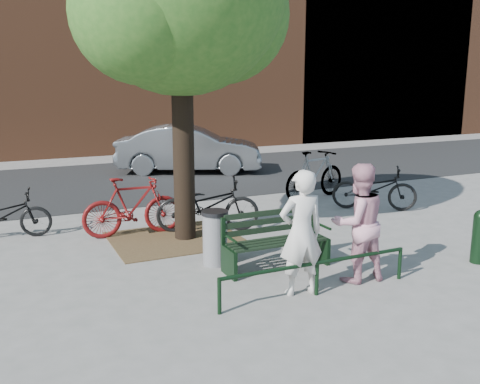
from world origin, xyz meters
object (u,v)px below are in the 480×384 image
person_left (301,233)px  parked_car (189,149)px  bollard (480,235)px  park_bench (274,239)px  bicycle_c (208,205)px  litter_bin (215,237)px  person_right (358,223)px

person_left → parked_car: (1.91, 10.15, -0.14)m
person_left → bollard: person_left is taller
park_bench → parked_car: size_ratio=0.38×
person_left → park_bench: bearing=-93.3°
bicycle_c → bollard: bearing=-119.1°
park_bench → litter_bin: (-0.83, 0.52, -0.02)m
litter_bin → parked_car: 8.88m
park_bench → person_left: size_ratio=0.96×
bollard → person_right: bearing=174.7°
park_bench → bicycle_c: (-0.22, 2.39, 0.06)m
park_bench → person_left: person_left is taller
park_bench → person_right: size_ratio=0.96×
person_right → bicycle_c: 3.61m
person_left → person_right: bearing=-168.6°
person_right → person_left: bearing=9.1°
person_left → person_right: 1.06m
person_left → person_right: same height
parked_car → person_left: bearing=-166.7°
litter_bin → bicycle_c: bearing=72.1°
park_bench → person_left: (-0.19, -1.13, 0.43)m
park_bench → bollard: park_bench is taller
litter_bin → parked_car: (2.55, 8.50, 0.30)m
litter_bin → bicycle_c: size_ratio=0.44×
bollard → person_left: bearing=178.0°
park_bench → bollard: 3.44m
bollard → parked_car: size_ratio=0.20×
park_bench → litter_bin: 0.98m
person_right → bicycle_c: person_right is taller
person_left → litter_bin: bearing=-62.7°
park_bench → person_left: bearing=-99.4°
person_left → bicycle_c: (-0.04, 3.52, -0.36)m
park_bench → person_right: (0.87, -1.03, 0.43)m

